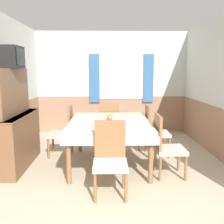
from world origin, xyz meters
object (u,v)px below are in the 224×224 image
Objects in this scene: chair_right_far at (154,129)px; sideboard at (14,126)px; dining_table at (109,127)px; chair_right_near at (166,144)px; chair_head_window at (109,124)px; tv at (12,57)px; chair_left_far at (64,130)px; chair_head_near at (110,157)px; vase at (110,117)px.

sideboard is (-2.46, -0.53, 0.19)m from chair_right_far.
dining_table is 1.00m from chair_right_near.
tv reaches higher than chair_head_window.
dining_table is at bearing -90.00° from chair_head_window.
chair_head_near is at bearing -150.39° from chair_left_far.
vase is at bearing 2.15° from tv.
chair_head_window and chair_head_near have the same top height.
sideboard reaches higher than vase.
dining_table is 1.75× the size of chair_head_near.
tv is (-1.57, 1.01, 1.33)m from chair_head_near.
chair_head_window is at bearing -121.48° from chair_right_far.
tv is at bearing 42.64° from sideboard.
chair_right_far is 0.58× the size of sideboard.
sideboard is at bearing -137.36° from tv.
chair_left_far is 1.02m from vase.
chair_left_far and chair_head_near have the same top height.
sideboard reaches higher than chair_right_far.
sideboard is (-2.46, 0.45, 0.19)m from chair_right_near.
dining_table is 1.75× the size of chair_left_far.
vase reaches higher than dining_table.
chair_head_window and chair_right_near have the same top height.
chair_left_far is 1.74m from chair_head_near.
chair_head_window is 1.93m from sideboard.
vase is (0.86, -0.44, 0.33)m from chair_left_far.
vase is at bearing -90.37° from chair_head_near.
sideboard is at bearing -146.68° from chair_head_window.
chair_left_far is at bearing -119.84° from chair_right_near.
chair_head_near is (0.00, -2.03, 0.00)m from chair_head_window.
chair_head_window is 1.01m from chair_right_far.
tv is (-2.43, 0.48, 1.33)m from chair_right_near.
chair_left_far is 0.58× the size of sideboard.
tv is at bearing -177.85° from vase.
chair_head_window is 1.01m from chair_left_far.
vase is (-0.85, -0.44, 0.33)m from chair_right_far.
tv reaches higher than chair_right_near.
chair_left_far is 1.00× the size of chair_head_near.
chair_right_far is at bearing 11.64° from tv.
tv is (-0.72, -0.50, 1.33)m from chair_left_far.
chair_head_window is at bearing -58.52° from chair_left_far.
chair_head_window is 1.00× the size of chair_head_near.
dining_table is 3.61× the size of tv.
tv is (-1.57, -1.03, 1.33)m from chair_head_window.
chair_right_far is at bearing -180.00° from chair_right_near.
chair_right_far is 1.01m from vase.
vase is at bearing -122.51° from chair_right_near.
chair_right_near is 2.81m from tv.
tv is (-2.43, -0.50, 1.33)m from chair_right_far.
vase is (-0.85, 0.54, 0.33)m from chair_right_near.
chair_right_far is at bearing 12.14° from sideboard.
dining_table is 1.75× the size of chair_head_window.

